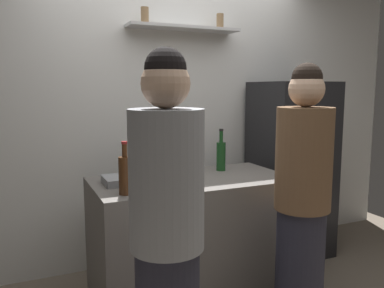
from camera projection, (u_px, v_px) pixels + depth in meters
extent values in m
cube|color=white|center=(173.00, 114.00, 3.55)|extent=(4.80, 0.10, 2.60)
cube|color=silver|center=(184.00, 28.00, 3.33)|extent=(0.97, 0.22, 0.02)
cylinder|color=olive|center=(145.00, 16.00, 3.18)|extent=(0.06, 0.06, 0.13)
cylinder|color=olive|center=(220.00, 21.00, 3.45)|extent=(0.06, 0.06, 0.13)
cube|color=black|center=(291.00, 169.00, 3.67)|extent=(0.63, 0.60, 1.58)
cylinder|color=#99999E|center=(330.00, 165.00, 3.44)|extent=(0.02, 0.02, 0.45)
cube|color=#66605B|center=(192.00, 237.00, 2.92)|extent=(1.41, 0.73, 0.88)
cube|color=gray|center=(129.00, 179.00, 2.72)|extent=(0.34, 0.24, 0.05)
cylinder|color=#B2B2B7|center=(170.00, 172.00, 2.79)|extent=(0.11, 0.11, 0.11)
cylinder|color=silver|center=(173.00, 164.00, 2.78)|extent=(0.01, 0.01, 0.17)
cylinder|color=silver|center=(169.00, 164.00, 2.76)|extent=(0.01, 0.01, 0.17)
cylinder|color=silver|center=(169.00, 164.00, 2.80)|extent=(0.01, 0.01, 0.17)
cylinder|color=silver|center=(172.00, 163.00, 2.76)|extent=(0.04, 0.01, 0.18)
cylinder|color=silver|center=(170.00, 165.00, 2.76)|extent=(0.03, 0.02, 0.16)
cylinder|color=silver|center=(168.00, 163.00, 2.80)|extent=(0.02, 0.01, 0.18)
cylinder|color=#472814|center=(125.00, 176.00, 2.42)|extent=(0.08, 0.08, 0.23)
cylinder|color=#472814|center=(124.00, 150.00, 2.40)|extent=(0.03, 0.03, 0.08)
cylinder|color=maroon|center=(124.00, 143.00, 2.39)|extent=(0.04, 0.04, 0.02)
cylinder|color=#19471E|center=(221.00, 156.00, 3.12)|extent=(0.07, 0.07, 0.22)
cylinder|color=#19471E|center=(221.00, 137.00, 3.10)|extent=(0.03, 0.03, 0.09)
cylinder|color=black|center=(221.00, 130.00, 3.09)|extent=(0.03, 0.03, 0.02)
cylinder|color=silver|center=(181.00, 174.00, 2.57)|extent=(0.09, 0.09, 0.19)
cylinder|color=silver|center=(181.00, 157.00, 2.56)|extent=(0.05, 0.05, 0.02)
cylinder|color=#268C3F|center=(181.00, 155.00, 2.56)|extent=(0.06, 0.06, 0.02)
cylinder|color=#262633|center=(299.00, 269.00, 2.51)|extent=(0.30, 0.30, 0.79)
cylinder|color=brown|center=(304.00, 159.00, 2.41)|extent=(0.34, 0.34, 0.62)
sphere|color=#D8AD8C|center=(307.00, 89.00, 2.36)|extent=(0.21, 0.21, 0.21)
sphere|color=black|center=(307.00, 78.00, 2.35)|extent=(0.18, 0.18, 0.18)
cylinder|color=gray|center=(166.00, 180.00, 1.78)|extent=(0.34, 0.34, 0.64)
sphere|color=#D8AD8C|center=(166.00, 84.00, 1.72)|extent=(0.22, 0.22, 0.22)
sphere|color=black|center=(165.00, 68.00, 1.71)|extent=(0.18, 0.18, 0.18)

